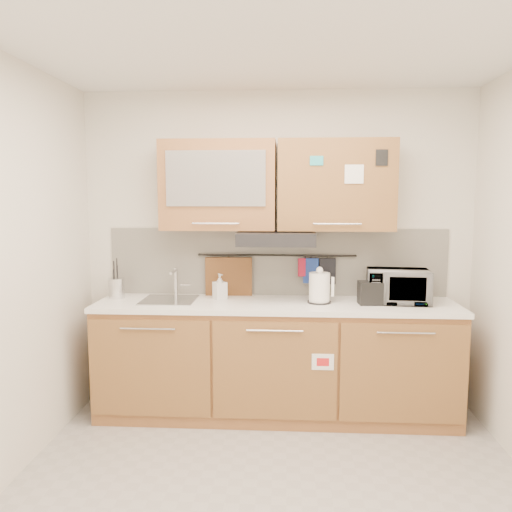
# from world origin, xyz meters

# --- Properties ---
(floor) EXTENTS (3.20, 3.20, 0.00)m
(floor) POSITION_xyz_m (0.00, 0.00, 0.00)
(floor) COLOR #9E9993
(floor) RESTS_ON ground
(ceiling) EXTENTS (3.20, 3.20, 0.00)m
(ceiling) POSITION_xyz_m (0.00, 0.00, 2.60)
(ceiling) COLOR white
(ceiling) RESTS_ON wall_back
(wall_back) EXTENTS (3.20, 0.00, 3.20)m
(wall_back) POSITION_xyz_m (0.00, 1.50, 1.30)
(wall_back) COLOR silver
(wall_back) RESTS_ON ground
(base_cabinet) EXTENTS (2.80, 0.64, 0.88)m
(base_cabinet) POSITION_xyz_m (0.00, 1.19, 0.41)
(base_cabinet) COLOR #A96F3C
(base_cabinet) RESTS_ON floor
(countertop) EXTENTS (2.82, 0.62, 0.04)m
(countertop) POSITION_xyz_m (0.00, 1.19, 0.90)
(countertop) COLOR white
(countertop) RESTS_ON base_cabinet
(backsplash) EXTENTS (2.80, 0.02, 0.56)m
(backsplash) POSITION_xyz_m (0.00, 1.49, 1.20)
(backsplash) COLOR silver
(backsplash) RESTS_ON countertop
(upper_cabinets) EXTENTS (1.82, 0.37, 0.70)m
(upper_cabinets) POSITION_xyz_m (-0.00, 1.32, 1.83)
(upper_cabinets) COLOR #A96F3C
(upper_cabinets) RESTS_ON wall_back
(range_hood) EXTENTS (0.60, 0.46, 0.10)m
(range_hood) POSITION_xyz_m (0.00, 1.25, 1.42)
(range_hood) COLOR black
(range_hood) RESTS_ON upper_cabinets
(sink) EXTENTS (0.42, 0.40, 0.26)m
(sink) POSITION_xyz_m (-0.85, 1.21, 0.92)
(sink) COLOR silver
(sink) RESTS_ON countertop
(utensil_rail) EXTENTS (1.30, 0.02, 0.02)m
(utensil_rail) POSITION_xyz_m (0.00, 1.45, 1.26)
(utensil_rail) COLOR black
(utensil_rail) RESTS_ON backsplash
(utensil_crock) EXTENTS (0.17, 0.17, 0.33)m
(utensil_crock) POSITION_xyz_m (-1.30, 1.28, 1.00)
(utensil_crock) COLOR silver
(utensil_crock) RESTS_ON countertop
(kettle) EXTENTS (0.20, 0.18, 0.28)m
(kettle) POSITION_xyz_m (0.34, 1.19, 1.03)
(kettle) COLOR white
(kettle) RESTS_ON countertop
(toaster) EXTENTS (0.24, 0.15, 0.18)m
(toaster) POSITION_xyz_m (0.75, 1.17, 1.01)
(toaster) COLOR black
(toaster) RESTS_ON countertop
(microwave) EXTENTS (0.49, 0.35, 0.26)m
(microwave) POSITION_xyz_m (0.95, 1.24, 1.05)
(microwave) COLOR #999999
(microwave) RESTS_ON countertop
(soap_bottle) EXTENTS (0.13, 0.13, 0.21)m
(soap_bottle) POSITION_xyz_m (-0.45, 1.29, 1.02)
(soap_bottle) COLOR #999999
(soap_bottle) RESTS_ON countertop
(cutting_board) EXTENTS (0.39, 0.04, 0.48)m
(cutting_board) POSITION_xyz_m (-0.40, 1.44, 1.00)
(cutting_board) COLOR brown
(cutting_board) RESTS_ON utensil_rail
(oven_mitt) EXTENTS (0.13, 0.05, 0.21)m
(oven_mitt) POSITION_xyz_m (0.28, 1.44, 1.14)
(oven_mitt) COLOR navy
(oven_mitt) RESTS_ON utensil_rail
(dark_pouch) EXTENTS (0.14, 0.06, 0.21)m
(dark_pouch) POSITION_xyz_m (0.42, 1.44, 1.13)
(dark_pouch) COLOR black
(dark_pouch) RESTS_ON utensil_rail
(pot_holder) EXTENTS (0.12, 0.07, 0.15)m
(pot_holder) POSITION_xyz_m (0.24, 1.44, 1.17)
(pot_holder) COLOR red
(pot_holder) RESTS_ON utensil_rail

